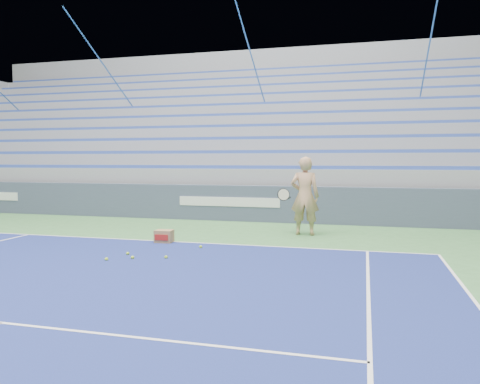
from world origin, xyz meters
name	(u,v)px	position (x,y,z in m)	size (l,w,h in m)	color
sponsor_barrier	(230,203)	(0.00, 15.88, 0.55)	(30.00, 0.32, 1.10)	#3F4860
bleachers	(267,149)	(0.00, 21.60, 2.36)	(31.00, 9.15, 7.30)	gray
tennis_player	(305,196)	(2.59, 13.71, 0.99)	(0.97, 0.86, 1.97)	tan
ball_box	(164,236)	(-0.36, 11.76, 0.15)	(0.41, 0.32, 0.29)	olive
tennis_ball_0	(201,247)	(0.67, 11.33, 0.03)	(0.07, 0.07, 0.07)	#ACDD2D
tennis_ball_1	(166,257)	(0.39, 10.17, 0.03)	(0.07, 0.07, 0.07)	#ACDD2D
tennis_ball_2	(133,258)	(-0.21, 9.97, 0.03)	(0.07, 0.07, 0.07)	#ACDD2D
tennis_ball_3	(128,254)	(-0.49, 10.29, 0.03)	(0.07, 0.07, 0.07)	#ACDD2D
tennis_ball_4	(106,259)	(-0.61, 9.71, 0.03)	(0.07, 0.07, 0.07)	#ACDD2D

